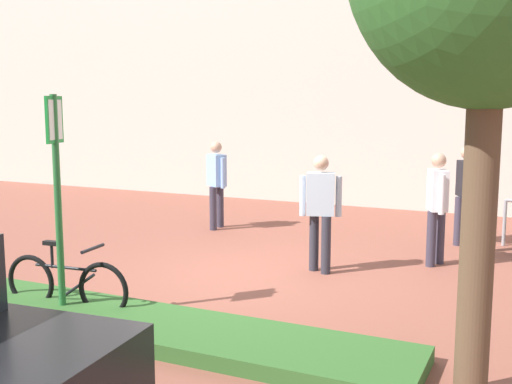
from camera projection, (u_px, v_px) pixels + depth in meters
The scene contains 9 objects.
ground_plane at pixel (244, 278), 8.82m from camera, with size 60.00×60.00×0.00m, color brown.
planter_strip at pixel (105, 319), 6.94m from camera, with size 7.00×1.10×0.16m, color #336028.
parking_sign_post at pixel (57, 175), 6.96m from camera, with size 0.13×0.35×2.56m.
bike_at_sign at pixel (66, 284), 7.33m from camera, with size 1.68×0.42×0.86m.
bollard_steel at pixel (477, 226), 10.25m from camera, with size 0.16×0.16×0.90m, color #ADADB2.
person_suited_dark at pixel (466, 189), 10.82m from camera, with size 0.38×0.57×1.72m.
person_casual_tan at pixel (437, 202), 9.42m from camera, with size 0.38×0.57×1.72m.
person_shirt_white at pixel (216, 179), 12.18m from camera, with size 0.53×0.45×1.72m.
person_shirt_blue at pixel (320, 206), 9.02m from camera, with size 0.59×0.35×1.72m.
Camera 1 is at (3.77, -7.68, 2.47)m, focal length 43.73 mm.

